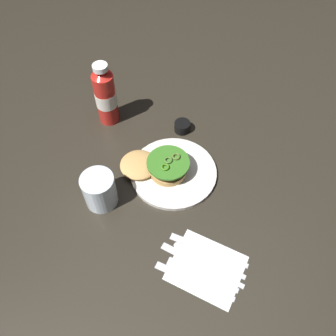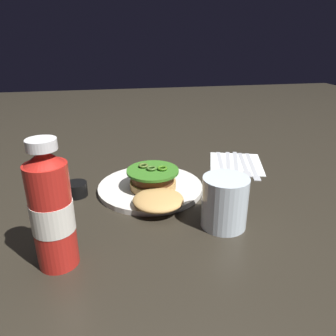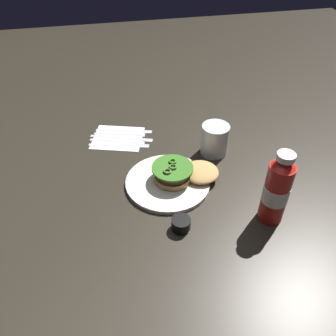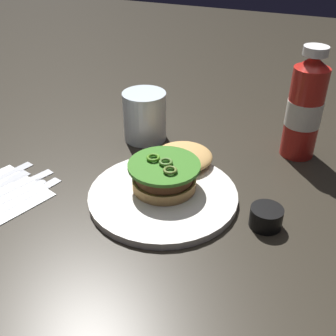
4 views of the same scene
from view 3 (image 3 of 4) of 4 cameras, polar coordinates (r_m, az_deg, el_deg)
ground_plane at (r=1.02m, az=-1.14°, el=-2.32°), size 3.00×3.00×0.00m
dinner_plate at (r=1.01m, az=-0.04°, el=-2.39°), size 0.25×0.25×0.01m
burger_sandwich at (r=1.00m, az=2.51°, el=-0.78°), size 0.20×0.12×0.05m
ketchup_bottle at (r=0.89m, az=17.58°, el=-3.56°), size 0.07×0.07×0.21m
water_glass at (r=1.11m, az=7.76°, el=4.71°), size 0.09×0.09×0.10m
condiment_cup at (r=0.88m, az=2.17°, el=-9.27°), size 0.05×0.05×0.03m
napkin at (r=1.20m, az=-8.33°, el=4.99°), size 0.20×0.19×0.00m
butter_knife at (r=1.16m, az=-7.52°, el=3.88°), size 0.20×0.06×0.00m
spoon_utensil at (r=1.18m, az=-7.17°, el=4.43°), size 0.18×0.07×0.00m
steak_knife at (r=1.19m, az=-7.08°, el=5.04°), size 0.21×0.09×0.00m
fork_utensil at (r=1.21m, az=-7.28°, el=5.69°), size 0.18×0.06×0.00m
table_knife at (r=1.23m, az=-6.75°, el=6.24°), size 0.20×0.07×0.00m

